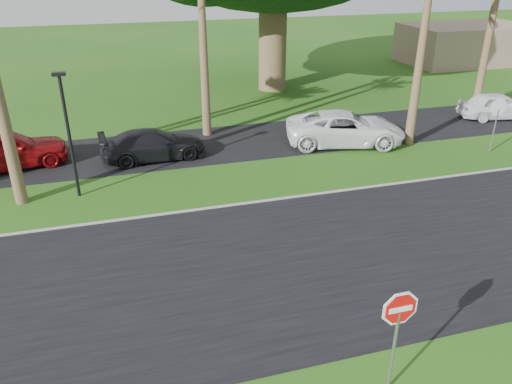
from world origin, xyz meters
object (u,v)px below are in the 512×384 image
Objects in this scene: stop_sign_near at (398,322)px; car_red at (7,150)px; car_pickup at (498,106)px; car_minivan at (345,129)px; stop_sign_far at (497,115)px; car_dark at (153,145)px.

stop_sign_near reaches higher than car_red.
car_minivan is at bearing 109.10° from car_pickup.
stop_sign_far is 0.63× the size of car_pickup.
stop_sign_far is at bearing -100.86° from car_minivan.
car_red is 1.06× the size of car_dark.
stop_sign_near is at bearing 145.92° from car_pickup.
car_dark is 8.94m from car_minivan.
car_minivan is 1.34× the size of car_pickup.
car_red reaches higher than car_pickup.
car_red reaches higher than car_dark.
car_minivan is at bearing -97.80° from car_dark.
car_minivan is (-5.97, 2.82, -1.00)m from stop_sign_far.
stop_sign_near reaches higher than car_pickup.
stop_sign_far is 5.75m from car_pickup.
car_red is (-20.88, 4.08, -0.95)m from stop_sign_far.
stop_sign_near is 0.63× the size of car_pickup.
car_pickup is (3.80, 4.19, -1.07)m from stop_sign_far.
stop_sign_near is 21.58m from car_pickup.
car_red is at bearing 101.38° from car_pickup.
stop_sign_far reaches higher than car_dark.
car_red is (-9.38, 15.08, -0.95)m from stop_sign_near.
car_red is 1.16× the size of car_pickup.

